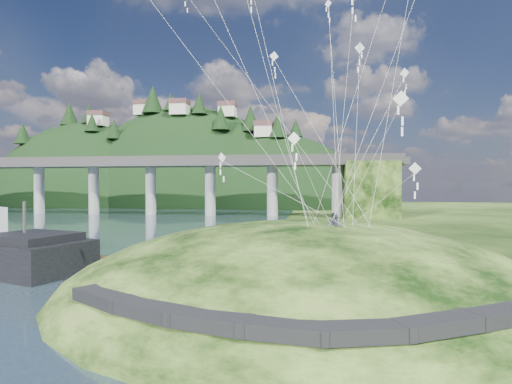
# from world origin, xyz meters

# --- Properties ---
(ground) EXTENTS (320.00, 320.00, 0.00)m
(ground) POSITION_xyz_m (0.00, 0.00, 0.00)
(ground) COLOR black
(ground) RESTS_ON ground
(grass_hill) EXTENTS (36.00, 32.00, 13.00)m
(grass_hill) POSITION_xyz_m (8.00, 2.00, -1.50)
(grass_hill) COLOR black
(grass_hill) RESTS_ON ground
(footpath) EXTENTS (22.29, 5.84, 0.83)m
(footpath) POSITION_xyz_m (7.46, -9.74, 2.08)
(footpath) COLOR black
(footpath) RESTS_ON ground
(bridge) EXTENTS (160.00, 11.00, 15.00)m
(bridge) POSITION_xyz_m (-26.46, 70.07, 9.70)
(bridge) COLOR #2D2B2B
(bridge) RESTS_ON ground
(far_ridge) EXTENTS (153.00, 70.00, 94.50)m
(far_ridge) POSITION_xyz_m (-43.58, 122.17, -7.44)
(far_ridge) COLOR black
(far_ridge) RESTS_ON ground
(wooden_dock) EXTENTS (14.88, 5.34, 1.05)m
(wooden_dock) POSITION_xyz_m (-6.62, 7.89, 0.46)
(wooden_dock) COLOR #352115
(wooden_dock) RESTS_ON ground
(kite_flyers) EXTENTS (0.96, 1.64, 1.62)m
(kite_flyers) POSITION_xyz_m (10.03, 0.38, 5.72)
(kite_flyers) COLOR #252731
(kite_flyers) RESTS_ON ground
(kite_swarm) EXTENTS (20.97, 16.58, 20.45)m
(kite_swarm) POSITION_xyz_m (8.95, 3.30, 19.94)
(kite_swarm) COLOR white
(kite_swarm) RESTS_ON ground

